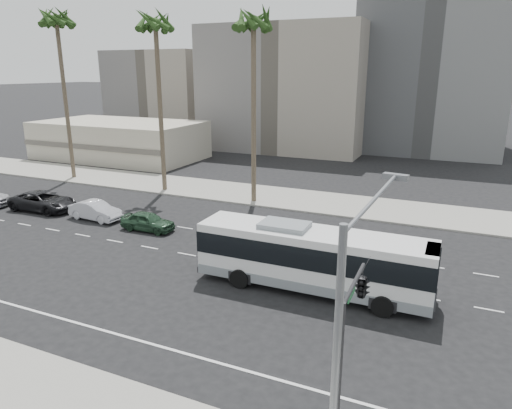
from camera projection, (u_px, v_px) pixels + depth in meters
The scene contains 16 objects.
ground at pixel (227, 262), 29.22m from camera, with size 700.00×700.00×0.00m, color black.
sidewalk_north at pixel (304, 200), 42.79m from camera, with size 120.00×7.00×0.15m, color gray.
commercial_low at pixel (120, 140), 63.00m from camera, with size 22.00×12.16×5.00m.
midrise_beige_west at pixel (291, 88), 70.82m from camera, with size 24.00×18.00×18.00m, color slate.
midrise_gray_center at pixel (435, 61), 68.04m from camera, with size 20.00×20.00×26.00m, color #505153.
midrise_beige_far at pixel (169, 93), 85.76m from camera, with size 18.00×16.00×15.00m, color slate.
civic_tower at pixel (444, 16), 238.28m from camera, with size 42.00×42.00×129.00m.
city_bus at pixel (312, 257), 25.02m from camera, with size 12.83×3.14×3.68m.
car_a at pixel (148, 221), 34.78m from camera, with size 4.21×1.69×1.43m, color #25452E.
car_b at pixel (95, 211), 37.30m from camera, with size 4.60×1.60×1.51m, color silver.
car_c at pixel (43, 201), 39.73m from camera, with size 5.96×2.75×1.66m, color black.
streetlight_corner at pixel (344, 339), 12.14m from camera, with size 1.10×4.07×8.73m.
traffic_signal at pixel (360, 292), 15.10m from camera, with size 2.59×3.40×5.67m.
palm_near at pixel (254, 26), 38.14m from camera, with size 4.98×4.98×16.78m.
palm_mid at pixel (156, 28), 42.06m from camera, with size 5.56×5.56×17.14m.
palm_far at pixel (57, 23), 47.25m from camera, with size 5.23×5.23×17.96m.
Camera 1 is at (12.66, -23.93, 11.73)m, focal length 32.26 mm.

